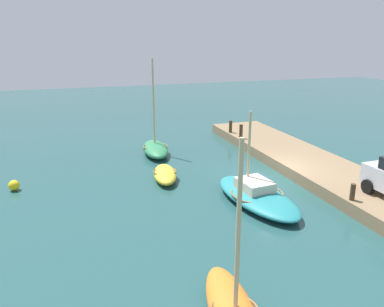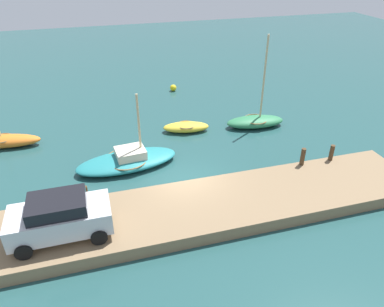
{
  "view_description": "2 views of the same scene",
  "coord_description": "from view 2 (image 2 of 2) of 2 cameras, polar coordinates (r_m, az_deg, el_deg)",
  "views": [
    {
      "loc": [
        -16.97,
        10.47,
        7.29
      ],
      "look_at": [
        1.44,
        4.3,
        1.36
      ],
      "focal_mm": 36.2,
      "sensor_mm": 36.0,
      "label": 1
    },
    {
      "loc": [
        -3.78,
        -14.59,
        10.7
      ],
      "look_at": [
        0.95,
        1.95,
        0.56
      ],
      "focal_mm": 33.79,
      "sensor_mm": 36.0,
      "label": 2
    }
  ],
  "objects": [
    {
      "name": "dinghy_yellow",
      "position": [
        23.46,
        -0.95,
        4.21
      ],
      "size": [
        3.11,
        1.67,
        0.6
      ],
      "rotation": [
        0.0,
        0.0,
        -0.18
      ],
      "color": "gold",
      "rests_on": "ground_plane"
    },
    {
      "name": "rowboat_orange",
      "position": [
        24.41,
        -27.73,
        1.84
      ],
      "size": [
        4.54,
        1.91,
        5.14
      ],
      "rotation": [
        0.0,
        0.0,
        -0.16
      ],
      "color": "orange",
      "rests_on": "ground_plane"
    },
    {
      "name": "dock_platform",
      "position": [
        16.42,
        1.05,
        -8.79
      ],
      "size": [
        21.52,
        3.86,
        0.6
      ],
      "primitive_type": "cube",
      "color": "#846B4C",
      "rests_on": "ground_plane"
    },
    {
      "name": "rowboat_green",
      "position": [
        24.41,
        9.96,
        5.1
      ],
      "size": [
        3.98,
        1.89,
        6.0
      ],
      "rotation": [
        0.0,
        0.0,
        -0.1
      ],
      "color": "#2D7A4C",
      "rests_on": "ground_plane"
    },
    {
      "name": "sailboat_teal",
      "position": [
        20.04,
        -10.14,
        -1.02
      ],
      "size": [
        5.73,
        2.87,
        4.09
      ],
      "rotation": [
        0.0,
        0.0,
        0.1
      ],
      "color": "teal",
      "rests_on": "ground_plane"
    },
    {
      "name": "parked_car",
      "position": [
        15.03,
        -20.13,
        -9.37
      ],
      "size": [
        3.87,
        2.03,
        1.78
      ],
      "rotation": [
        0.0,
        0.0,
        0.01
      ],
      "color": "silver",
      "rests_on": "dock_platform"
    },
    {
      "name": "mooring_post_east",
      "position": [
        20.48,
        21.17,
        0.12
      ],
      "size": [
        0.23,
        0.23,
        0.88
      ],
      "primitive_type": "cylinder",
      "color": "#47331E",
      "rests_on": "dock_platform"
    },
    {
      "name": "ground_plane",
      "position": [
        18.48,
        -1.18,
        -4.88
      ],
      "size": [
        84.0,
        84.0,
        0.0
      ],
      "primitive_type": "plane",
      "color": "#234C4C"
    },
    {
      "name": "marker_buoy",
      "position": [
        30.29,
        -2.98,
        10.32
      ],
      "size": [
        0.53,
        0.53,
        0.53
      ],
      "primitive_type": "sphere",
      "color": "yellow",
      "rests_on": "ground_plane"
    },
    {
      "name": "mooring_post_mid_east",
      "position": [
        19.54,
        17.08,
        -0.49
      ],
      "size": [
        0.23,
        0.23,
        0.95
      ],
      "primitive_type": "cylinder",
      "color": "#47331E",
      "rests_on": "dock_platform"
    },
    {
      "name": "mooring_post_mid_west",
      "position": [
        16.92,
        -16.43,
        -6.05
      ],
      "size": [
        0.22,
        0.22,
        0.73
      ],
      "primitive_type": "cylinder",
      "color": "#47331E",
      "rests_on": "dock_platform"
    }
  ]
}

